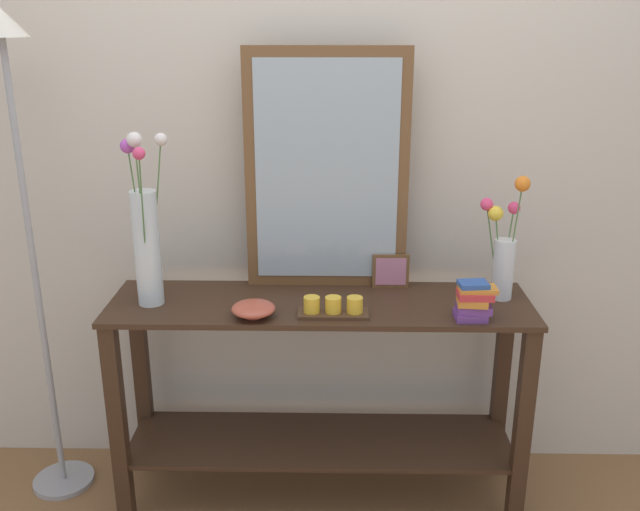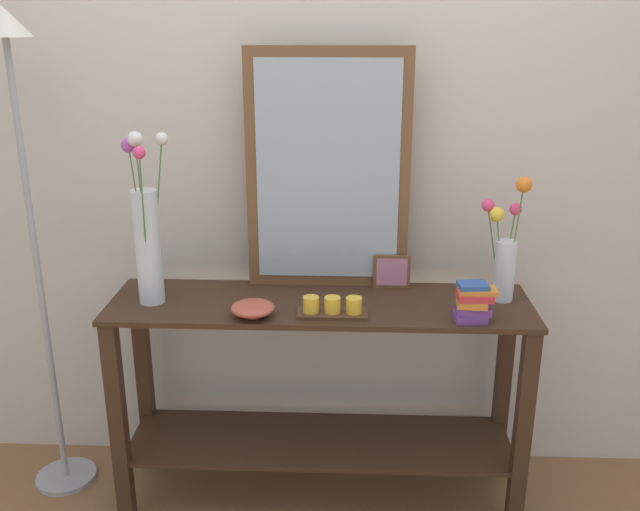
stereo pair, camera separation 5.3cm
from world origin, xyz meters
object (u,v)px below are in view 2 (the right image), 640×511
(mirror_leaning, at_px, (328,171))
(book_stack, at_px, (473,302))
(console_table, at_px, (320,379))
(floor_lamp, at_px, (26,184))
(candle_tray, at_px, (332,308))
(picture_frame_small, at_px, (392,272))
(vase_right, at_px, (505,252))
(decorative_bowl, at_px, (253,308))
(tall_vase_left, at_px, (147,237))

(mirror_leaning, height_order, book_stack, mirror_leaning)
(console_table, xyz_separation_m, book_stack, (0.52, -0.14, 0.38))
(book_stack, height_order, floor_lamp, floor_lamp)
(candle_tray, xyz_separation_m, book_stack, (0.47, -0.02, 0.04))
(picture_frame_small, bearing_deg, candle_tray, -128.92)
(vase_right, relative_size, floor_lamp, 0.25)
(console_table, bearing_deg, floor_lamp, 177.11)
(console_table, xyz_separation_m, candle_tray, (0.05, -0.12, 0.34))
(picture_frame_small, bearing_deg, console_table, -150.38)
(decorative_bowl, bearing_deg, vase_right, 12.05)
(console_table, xyz_separation_m, mirror_leaning, (0.02, 0.18, 0.75))
(mirror_leaning, xyz_separation_m, decorative_bowl, (-0.25, -0.31, -0.41))
(mirror_leaning, bearing_deg, book_stack, -32.57)
(picture_frame_small, height_order, book_stack, book_stack)
(mirror_leaning, xyz_separation_m, tall_vase_left, (-0.63, -0.20, -0.20))
(mirror_leaning, height_order, candle_tray, mirror_leaning)
(console_table, distance_m, vase_right, 0.83)
(tall_vase_left, bearing_deg, vase_right, 3.50)
(candle_tray, bearing_deg, floor_lamp, 171.12)
(vase_right, height_order, picture_frame_small, vase_right)
(vase_right, distance_m, floor_lamp, 1.73)
(book_stack, bearing_deg, floor_lamp, 172.89)
(mirror_leaning, height_order, floor_lamp, floor_lamp)
(tall_vase_left, relative_size, vase_right, 1.35)
(book_stack, bearing_deg, decorative_bowl, 179.53)
(vase_right, bearing_deg, book_stack, -125.16)
(candle_tray, relative_size, picture_frame_small, 1.76)
(console_table, height_order, floor_lamp, floor_lamp)
(tall_vase_left, height_order, picture_frame_small, tall_vase_left)
(floor_lamp, bearing_deg, mirror_leaning, 6.58)
(mirror_leaning, bearing_deg, candle_tray, -84.93)
(console_table, bearing_deg, book_stack, -15.33)
(tall_vase_left, distance_m, decorative_bowl, 0.45)
(tall_vase_left, height_order, floor_lamp, floor_lamp)
(console_table, relative_size, decorative_bowl, 10.11)
(candle_tray, bearing_deg, decorative_bowl, -176.17)
(decorative_bowl, bearing_deg, picture_frame_small, 30.40)
(console_table, xyz_separation_m, decorative_bowl, (-0.23, -0.14, 0.34))
(vase_right, relative_size, candle_tray, 1.89)
(console_table, height_order, mirror_leaning, mirror_leaning)
(candle_tray, relative_size, decorative_bowl, 1.62)
(vase_right, bearing_deg, floor_lamp, 179.96)
(console_table, bearing_deg, decorative_bowl, -148.71)
(tall_vase_left, distance_m, vase_right, 1.27)
(tall_vase_left, bearing_deg, console_table, 2.41)
(picture_frame_small, relative_size, book_stack, 1.02)
(console_table, height_order, tall_vase_left, tall_vase_left)
(vase_right, bearing_deg, candle_tray, -164.42)
(candle_tray, distance_m, picture_frame_small, 0.35)
(vase_right, height_order, book_stack, vase_right)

